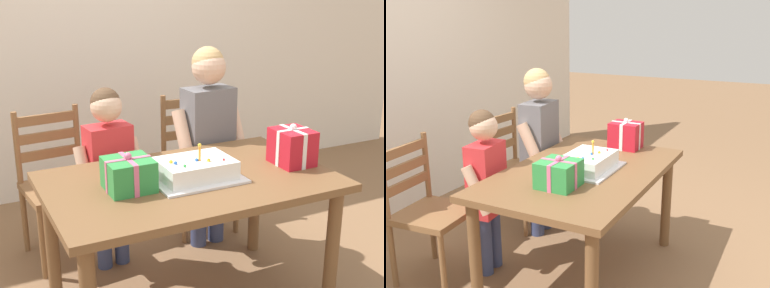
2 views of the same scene
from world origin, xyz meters
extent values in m
cube|color=silver|center=(0.00, 1.86, 1.30)|extent=(6.40, 0.08, 2.60)
cube|color=brown|center=(0.00, 0.00, 0.71)|extent=(1.43, 0.89, 0.04)
cylinder|color=brown|center=(0.63, -0.36, 0.34)|extent=(0.07, 0.07, 0.69)
cylinder|color=brown|center=(-0.63, 0.36, 0.34)|extent=(0.07, 0.07, 0.69)
cylinder|color=brown|center=(0.63, 0.36, 0.34)|extent=(0.07, 0.07, 0.69)
cube|color=silver|center=(0.02, -0.02, 0.73)|extent=(0.44, 0.34, 0.01)
cube|color=white|center=(0.02, -0.02, 0.79)|extent=(0.36, 0.26, 0.09)
cylinder|color=orange|center=(0.03, -0.05, 0.87)|extent=(0.01, 0.01, 0.07)
sphere|color=yellow|center=(0.03, -0.05, 0.91)|extent=(0.02, 0.02, 0.02)
sphere|color=blue|center=(-0.10, -0.04, 0.84)|extent=(0.02, 0.02, 0.02)
sphere|color=blue|center=(0.01, -0.05, 0.84)|extent=(0.02, 0.02, 0.02)
sphere|color=green|center=(-0.07, -0.10, 0.84)|extent=(0.01, 0.01, 0.01)
sphere|color=yellow|center=(-0.11, -0.02, 0.84)|extent=(0.02, 0.02, 0.02)
sphere|color=yellow|center=(0.07, -0.08, 0.84)|extent=(0.02, 0.02, 0.02)
sphere|color=red|center=(0.14, -0.10, 0.84)|extent=(0.01, 0.01, 0.01)
cube|color=red|center=(0.58, -0.05, 0.82)|extent=(0.18, 0.21, 0.19)
cube|color=white|center=(0.58, -0.05, 0.82)|extent=(0.19, 0.02, 0.19)
cube|color=white|center=(0.58, -0.05, 0.82)|extent=(0.02, 0.22, 0.19)
sphere|color=white|center=(0.58, -0.05, 0.93)|extent=(0.04, 0.04, 0.04)
cube|color=#2D8E42|center=(-0.32, -0.01, 0.80)|extent=(0.21, 0.21, 0.15)
cube|color=#DB668E|center=(-0.32, -0.01, 0.80)|extent=(0.22, 0.02, 0.16)
cube|color=#DB668E|center=(-0.32, -0.01, 0.80)|extent=(0.02, 0.22, 0.16)
sphere|color=#DB668E|center=(-0.32, -0.01, 0.89)|extent=(0.04, 0.04, 0.04)
cube|color=brown|center=(-0.47, 0.81, 0.45)|extent=(0.46, 0.46, 0.04)
cylinder|color=brown|center=(-0.27, 0.64, 0.21)|extent=(0.04, 0.04, 0.43)
cylinder|color=brown|center=(-0.65, 0.61, 0.21)|extent=(0.04, 0.04, 0.43)
cylinder|color=brown|center=(-0.30, 1.02, 0.21)|extent=(0.04, 0.04, 0.43)
cylinder|color=brown|center=(-0.68, 0.98, 0.21)|extent=(0.04, 0.04, 0.43)
cylinder|color=brown|center=(-0.30, 1.02, 0.70)|extent=(0.04, 0.04, 0.45)
cylinder|color=brown|center=(-0.68, 0.98, 0.70)|extent=(0.04, 0.04, 0.45)
cube|color=brown|center=(-0.49, 1.00, 0.63)|extent=(0.36, 0.06, 0.06)
cube|color=brown|center=(-0.49, 1.00, 0.74)|extent=(0.36, 0.06, 0.06)
cube|color=brown|center=(-0.49, 1.00, 0.85)|extent=(0.36, 0.06, 0.06)
cube|color=brown|center=(0.47, 0.81, 0.45)|extent=(0.44, 0.44, 0.04)
cylinder|color=brown|center=(0.65, 0.61, 0.21)|extent=(0.04, 0.04, 0.43)
cylinder|color=brown|center=(0.28, 0.64, 0.21)|extent=(0.04, 0.04, 0.43)
cylinder|color=brown|center=(0.67, 0.99, 0.21)|extent=(0.04, 0.04, 0.43)
cylinder|color=brown|center=(0.30, 1.01, 0.21)|extent=(0.04, 0.04, 0.43)
cylinder|color=brown|center=(0.67, 0.99, 0.70)|extent=(0.04, 0.04, 0.45)
cylinder|color=brown|center=(0.30, 1.01, 0.70)|extent=(0.04, 0.04, 0.45)
cube|color=brown|center=(0.48, 1.00, 0.63)|extent=(0.36, 0.04, 0.06)
cube|color=brown|center=(0.48, 1.00, 0.74)|extent=(0.36, 0.04, 0.06)
cube|color=brown|center=(0.48, 1.00, 0.85)|extent=(0.36, 0.04, 0.06)
cylinder|color=#38426B|center=(0.48, 0.58, 0.24)|extent=(0.10, 0.10, 0.49)
cylinder|color=#38426B|center=(0.34, 0.57, 0.24)|extent=(0.10, 0.10, 0.49)
cube|color=slate|center=(0.41, 0.58, 0.76)|extent=(0.31, 0.21, 0.56)
cylinder|color=#E0B293|center=(0.60, 0.55, 0.75)|extent=(0.10, 0.24, 0.37)
cylinder|color=#E0B293|center=(0.22, 0.53, 0.75)|extent=(0.10, 0.24, 0.37)
sphere|color=#E0B293|center=(0.41, 0.58, 1.17)|extent=(0.21, 0.21, 0.21)
sphere|color=tan|center=(0.41, 0.59, 1.19)|extent=(0.20, 0.20, 0.20)
cylinder|color=#38426B|center=(-0.18, 0.58, 0.21)|extent=(0.09, 0.09, 0.41)
cylinder|color=#38426B|center=(-0.29, 0.57, 0.21)|extent=(0.09, 0.09, 0.41)
cube|color=red|center=(-0.24, 0.58, 0.65)|extent=(0.27, 0.19, 0.47)
cylinder|color=#E0B293|center=(-0.07, 0.56, 0.63)|extent=(0.09, 0.20, 0.31)
cylinder|color=#E0B293|center=(-0.39, 0.53, 0.63)|extent=(0.09, 0.20, 0.31)
sphere|color=#E0B293|center=(-0.24, 0.58, 0.99)|extent=(0.18, 0.18, 0.18)
sphere|color=brown|center=(-0.24, 0.59, 1.02)|extent=(0.17, 0.17, 0.17)
camera|label=1|loc=(-1.07, -2.19, 1.68)|focal=49.07mm
camera|label=2|loc=(-2.41, -1.20, 1.65)|focal=42.54mm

